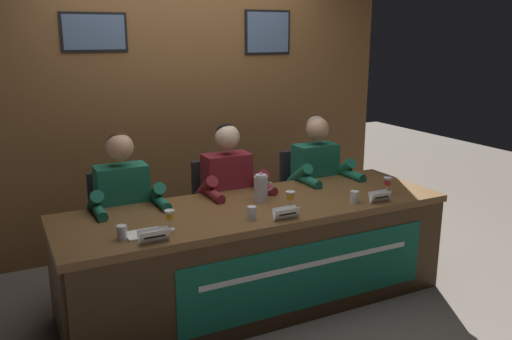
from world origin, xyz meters
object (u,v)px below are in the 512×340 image
(water_pitcher_central, at_px, (261,188))
(chair_left, at_px, (122,234))
(panelist_left, at_px, (126,206))
(juice_glass_right, at_px, (387,182))
(chair_right, at_px, (307,204))
(conference_table, at_px, (264,241))
(panelist_center, at_px, (231,191))
(nameplate_center, at_px, (286,213))
(nameplate_right, at_px, (380,197))
(panelist_right, at_px, (320,179))
(juice_glass_left, at_px, (170,216))
(water_cup_right, at_px, (354,198))
(water_cup_center, at_px, (252,214))
(document_stack_left, at_px, (144,234))
(water_cup_left, at_px, (122,233))
(nameplate_left, at_px, (154,236))
(juice_glass_center, at_px, (290,197))
(chair_center, at_px, (222,218))

(water_pitcher_central, bearing_deg, chair_left, 147.72)
(panelist_left, xyz_separation_m, juice_glass_right, (1.80, -0.62, 0.10))
(chair_right, bearing_deg, chair_left, 180.00)
(conference_table, relative_size, chair_left, 3.03)
(panelist_center, height_order, nameplate_center, panelist_center)
(nameplate_right, distance_m, juice_glass_right, 0.23)
(panelist_right, bearing_deg, panelist_center, 180.00)
(juice_glass_left, xyz_separation_m, juice_glass_right, (1.67, -0.00, 0.00))
(panelist_left, xyz_separation_m, juice_glass_left, (0.13, -0.62, 0.10))
(juice_glass_left, height_order, water_cup_right, juice_glass_left)
(panelist_center, distance_m, nameplate_right, 1.11)
(chair_right, relative_size, panelist_right, 0.73)
(panelist_center, distance_m, water_pitcher_central, 0.38)
(chair_left, bearing_deg, panelist_right, -7.02)
(water_cup_center, bearing_deg, document_stack_left, 176.77)
(juice_glass_left, distance_m, water_cup_left, 0.30)
(juice_glass_left, bearing_deg, water_cup_right, -3.26)
(water_cup_center, bearing_deg, panelist_left, 134.22)
(panelist_right, bearing_deg, nameplate_center, -134.97)
(panelist_left, height_order, juice_glass_left, panelist_left)
(panelist_left, relative_size, nameplate_left, 6.91)
(panelist_right, bearing_deg, nameplate_left, -154.77)
(conference_table, distance_m, nameplate_left, 0.91)
(juice_glass_center, height_order, nameplate_right, juice_glass_center)
(water_cup_left, bearing_deg, water_pitcher_central, 15.18)
(nameplate_center, relative_size, document_stack_left, 0.84)
(chair_left, xyz_separation_m, chair_right, (1.62, 0.00, 0.00))
(juice_glass_center, relative_size, chair_right, 0.14)
(nameplate_right, bearing_deg, juice_glass_center, 166.74)
(nameplate_center, relative_size, water_cup_center, 2.08)
(water_cup_center, xyz_separation_m, water_cup_right, (0.79, -0.02, 0.00))
(chair_right, relative_size, juice_glass_right, 7.26)
(water_cup_left, relative_size, water_cup_center, 1.00)
(nameplate_left, distance_m, water_pitcher_central, 0.99)
(chair_right, distance_m, nameplate_right, 1.01)
(chair_center, bearing_deg, juice_glass_left, -129.97)
(juice_glass_right, relative_size, water_pitcher_central, 0.59)
(juice_glass_left, height_order, water_pitcher_central, water_pitcher_central)
(panelist_left, xyz_separation_m, nameplate_left, (-0.02, -0.77, 0.06))
(water_cup_right, bearing_deg, panelist_right, 76.04)
(panelist_left, height_order, water_cup_center, panelist_left)
(panelist_left, distance_m, nameplate_center, 1.15)
(water_cup_center, relative_size, chair_right, 0.09)
(nameplate_left, xyz_separation_m, chair_center, (0.83, 0.97, -0.33))
(juice_glass_right, bearing_deg, nameplate_right, -143.08)
(panelist_center, bearing_deg, juice_glass_center, -74.76)
(juice_glass_center, bearing_deg, juice_glass_left, -179.29)
(nameplate_left, bearing_deg, nameplate_right, 0.49)
(chair_left, relative_size, water_cup_center, 10.60)
(juice_glass_center, relative_size, nameplate_right, 0.76)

